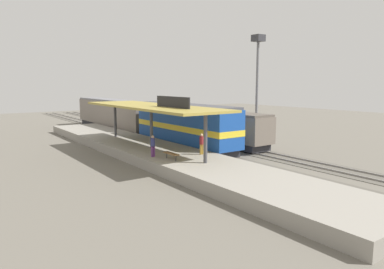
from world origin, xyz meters
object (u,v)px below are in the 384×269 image
(light_mast, at_px, (258,67))
(person_walking, at_px, (202,143))
(freight_car, at_px, (224,127))
(platform_bench, at_px, (171,154))
(locomotive, at_px, (185,126))
(person_waiting, at_px, (153,145))
(passenger_carriage_single, at_px, (113,114))

(light_mast, xyz_separation_m, person_walking, (-10.74, -4.40, -6.54))
(freight_car, xyz_separation_m, light_mast, (3.20, -1.63, 6.43))
(platform_bench, distance_m, person_walking, 3.11)
(locomotive, xyz_separation_m, person_waiting, (-6.63, -5.25, -0.56))
(freight_car, distance_m, light_mast, 7.36)
(light_mast, bearing_deg, person_walking, -157.71)
(person_walking, bearing_deg, locomotive, 66.38)
(platform_bench, height_order, locomotive, locomotive)
(locomotive, distance_m, person_waiting, 8.48)
(locomotive, height_order, passenger_carriage_single, locomotive)
(platform_bench, distance_m, light_mast, 16.17)
(locomotive, height_order, light_mast, light_mast)
(passenger_carriage_single, bearing_deg, freight_car, -76.17)
(locomotive, height_order, person_waiting, locomotive)
(person_walking, bearing_deg, platform_bench, -175.89)
(platform_bench, distance_m, freight_car, 12.32)
(passenger_carriage_single, distance_m, person_walking, 24.90)
(platform_bench, bearing_deg, passenger_carriage_single, 76.47)
(passenger_carriage_single, height_order, light_mast, light_mast)
(light_mast, bearing_deg, person_waiting, -168.52)
(passenger_carriage_single, xyz_separation_m, freight_car, (4.60, -18.69, -0.34))
(passenger_carriage_single, bearing_deg, locomotive, -90.00)
(person_walking, bearing_deg, freight_car, 38.65)
(locomotive, distance_m, passenger_carriage_single, 18.00)
(locomotive, bearing_deg, person_walking, -113.62)
(locomotive, xyz_separation_m, light_mast, (7.80, -2.32, 5.99))
(platform_bench, relative_size, person_walking, 0.99)
(person_walking, bearing_deg, person_waiting, 158.31)
(locomotive, xyz_separation_m, person_walking, (-2.94, -6.72, -0.56))
(person_waiting, bearing_deg, person_walking, -21.69)
(freight_car, relative_size, person_walking, 7.02)
(locomotive, height_order, freight_car, locomotive)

